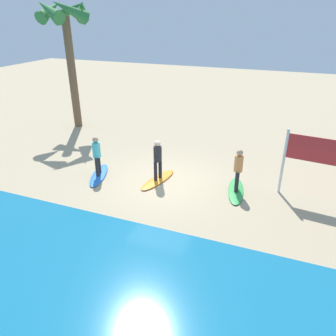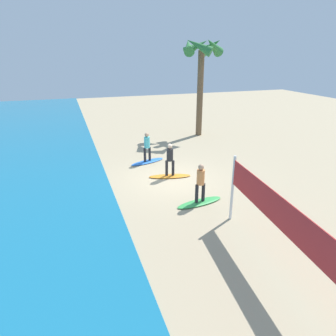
% 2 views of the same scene
% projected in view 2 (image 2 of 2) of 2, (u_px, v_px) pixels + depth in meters
% --- Properties ---
extents(ground_plane, '(60.00, 60.00, 0.00)m').
position_uv_depth(ground_plane, '(171.00, 179.00, 15.12)').
color(ground_plane, tan).
extents(surfboard_green, '(0.90, 2.16, 0.09)m').
position_uv_depth(surfboard_green, '(200.00, 202.00, 12.66)').
color(surfboard_green, green).
rests_on(surfboard_green, ground).
extents(surfer_green, '(0.32, 0.46, 1.64)m').
position_uv_depth(surfer_green, '(201.00, 180.00, 12.31)').
color(surfer_green, '#232328').
rests_on(surfer_green, surfboard_green).
extents(surfboard_orange, '(1.00, 2.17, 0.09)m').
position_uv_depth(surfboard_orange, '(170.00, 176.00, 15.33)').
color(surfboard_orange, orange).
rests_on(surfboard_orange, ground).
extents(surfer_orange, '(0.32, 0.45, 1.64)m').
position_uv_depth(surfer_orange, '(170.00, 157.00, 14.97)').
color(surfer_orange, '#232328').
rests_on(surfer_orange, surfboard_orange).
extents(surfboard_blue, '(1.19, 2.17, 0.09)m').
position_uv_depth(surfboard_blue, '(147.00, 162.00, 17.34)').
color(surfboard_blue, blue).
rests_on(surfboard_blue, ground).
extents(surfer_blue, '(0.32, 0.44, 1.64)m').
position_uv_depth(surfer_blue, '(147.00, 145.00, 16.99)').
color(surfer_blue, '#232328').
rests_on(surfer_blue, surfboard_blue).
extents(volleyball_net, '(9.04, 1.12, 2.50)m').
position_uv_depth(volleyball_net, '(316.00, 250.00, 6.77)').
color(volleyball_net, silver).
rests_on(volleyball_net, ground).
extents(palm_tree, '(2.88, 3.03, 6.94)m').
position_uv_depth(palm_tree, '(201.00, 57.00, 21.11)').
color(palm_tree, brown).
rests_on(palm_tree, ground).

